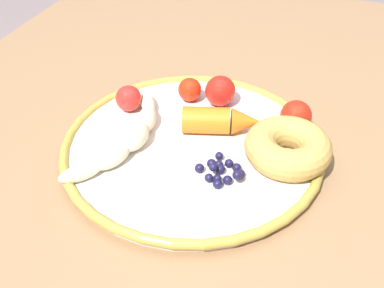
% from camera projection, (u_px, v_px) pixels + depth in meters
% --- Properties ---
extents(dining_table, '(1.14, 0.90, 0.75)m').
position_uv_depth(dining_table, '(206.00, 181.00, 0.66)').
color(dining_table, '#926C49').
rests_on(dining_table, ground_plane).
extents(plate, '(0.34, 0.34, 0.02)m').
position_uv_depth(plate, '(192.00, 146.00, 0.58)').
color(plate, silver).
rests_on(plate, dining_table).
extents(banana, '(0.21, 0.08, 0.03)m').
position_uv_depth(banana, '(128.00, 136.00, 0.57)').
color(banana, beige).
rests_on(banana, plate).
extents(carrot_orange, '(0.06, 0.11, 0.04)m').
position_uv_depth(carrot_orange, '(223.00, 121.00, 0.58)').
color(carrot_orange, orange).
rests_on(carrot_orange, plate).
extents(donut, '(0.13, 0.13, 0.04)m').
position_uv_depth(donut, '(288.00, 147.00, 0.54)').
color(donut, tan).
rests_on(donut, plate).
extents(blueberry_pile, '(0.06, 0.06, 0.02)m').
position_uv_depth(blueberry_pile, '(221.00, 171.00, 0.53)').
color(blueberry_pile, '#191638').
rests_on(blueberry_pile, plate).
extents(tomato_near, '(0.03, 0.03, 0.03)m').
position_uv_depth(tomato_near, '(190.00, 90.00, 0.65)').
color(tomato_near, red).
rests_on(tomato_near, plate).
extents(tomato_mid, '(0.04, 0.04, 0.04)m').
position_uv_depth(tomato_mid, '(129.00, 98.00, 0.63)').
color(tomato_mid, red).
rests_on(tomato_mid, plate).
extents(tomato_far, '(0.04, 0.04, 0.04)m').
position_uv_depth(tomato_far, '(218.00, 91.00, 0.63)').
color(tomato_far, red).
rests_on(tomato_far, plate).
extents(tomato_extra, '(0.04, 0.04, 0.04)m').
position_uv_depth(tomato_extra, '(296.00, 116.00, 0.59)').
color(tomato_extra, red).
rests_on(tomato_extra, plate).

